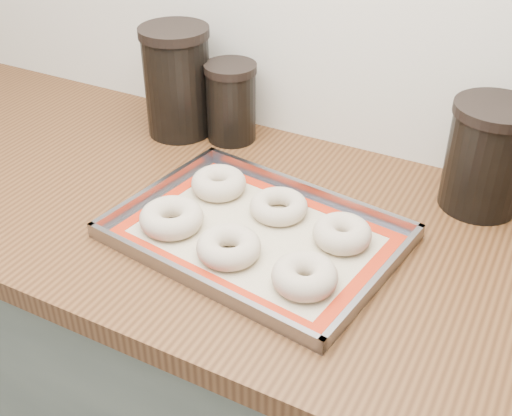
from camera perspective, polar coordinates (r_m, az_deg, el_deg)
The scene contains 13 objects.
cabinet at distance 1.46m, azimuth -1.34°, elevation -15.72°, with size 3.00×0.65×0.86m, color slate.
countertop at distance 1.16m, azimuth -1.63°, elevation -1.17°, with size 3.06×0.68×0.04m, color brown.
baking_tray at distance 1.08m, azimuth -0.00°, elevation -2.33°, with size 0.50×0.39×0.03m.
baking_mat at distance 1.08m, azimuth 0.00°, elevation -2.42°, with size 0.46×0.35×0.00m.
bagel_front_left at distance 1.10m, azimuth -7.52°, elevation -0.87°, with size 0.11×0.11×0.04m, color beige.
bagel_front_mid at distance 1.03m, azimuth -2.43°, elevation -3.47°, with size 0.10×0.10×0.04m, color beige.
bagel_front_right at distance 0.97m, azimuth 4.35°, elevation -6.05°, with size 0.10×0.10×0.04m, color beige.
bagel_back_left at distance 1.19m, azimuth -3.34°, elevation 2.23°, with size 0.10×0.10×0.04m, color beige.
bagel_back_mid at distance 1.12m, azimuth 2.03°, elevation 0.15°, with size 0.10×0.10×0.03m, color beige.
bagel_back_right at distance 1.06m, azimuth 7.66°, elevation -2.26°, with size 0.10×0.10×0.04m, color beige.
canister_left at distance 1.38m, azimuth -7.02°, elevation 11.13°, with size 0.14×0.14×0.23m.
canister_mid at distance 1.35m, azimuth -2.23°, elevation 9.39°, with size 0.11×0.11×0.17m.
canister_right at distance 1.19m, azimuth 19.87°, elevation 4.32°, with size 0.15×0.15×0.20m.
Camera 1 is at (0.47, 0.85, 1.55)m, focal length 45.00 mm.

